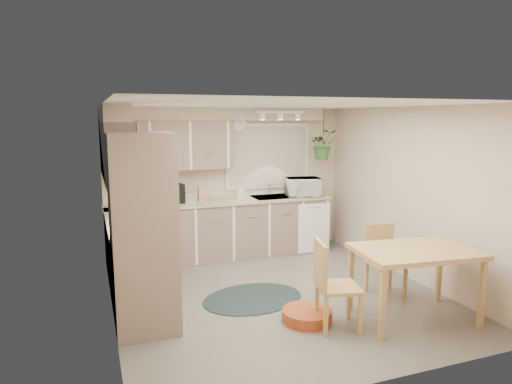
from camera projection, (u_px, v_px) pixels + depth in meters
floor at (277, 295)px, 5.84m from camera, size 4.20×4.20×0.00m
ceiling at (278, 105)px, 5.45m from camera, size 4.20×4.20×0.00m
wall_back at (228, 181)px, 7.59m from camera, size 4.00×0.04×2.40m
wall_front at (378, 248)px, 3.70m from camera, size 4.00×0.04×2.40m
wall_left at (108, 215)px, 4.96m from camera, size 0.04×4.20×2.40m
wall_right at (410, 194)px, 6.33m from camera, size 0.04×4.20×2.40m
base_cab_left at (132, 256)px, 6.00m from camera, size 0.60×1.85×0.90m
base_cab_back at (222, 230)px, 7.37m from camera, size 3.60×0.60×0.90m
counter_left at (131, 221)px, 5.93m from camera, size 0.64×1.89×0.04m
counter_back at (222, 202)px, 7.28m from camera, size 3.64×0.64×0.04m
oven_stack at (143, 234)px, 4.75m from camera, size 0.65×0.65×2.10m
wall_oven_face at (174, 231)px, 4.86m from camera, size 0.02×0.56×0.58m
upper_cab_left at (116, 151)px, 5.85m from camera, size 0.35×2.00×0.75m
upper_cab_back at (169, 145)px, 6.99m from camera, size 2.00×0.35×0.75m
soffit_left at (113, 113)px, 5.76m from camera, size 0.30×2.00×0.20m
soffit_back at (218, 114)px, 7.21m from camera, size 3.60×0.30×0.20m
cooktop at (137, 229)px, 5.39m from camera, size 0.52×0.58×0.02m
range_hood at (133, 191)px, 5.31m from camera, size 0.40×0.60×0.14m
window_blinds at (268, 156)px, 7.74m from camera, size 1.40×0.02×1.00m
window_frame at (268, 156)px, 7.75m from camera, size 1.50×0.02×1.10m
sink at (274, 199)px, 7.60m from camera, size 0.70×0.48×0.10m
dishwasher_front at (314, 228)px, 7.60m from camera, size 0.58×0.02×0.83m
track_light_bar at (281, 112)px, 7.14m from camera, size 0.80×0.04×0.04m
wall_clock at (237, 122)px, 7.46m from camera, size 0.30×0.03×0.30m
dining_table at (414, 284)px, 5.10m from camera, size 1.39×1.01×0.82m
chair_left at (339, 285)px, 4.87m from camera, size 0.54×0.54×0.96m
chair_back at (386, 261)px, 5.77m from camera, size 0.46×0.46×0.90m
braided_rug at (253, 298)px, 5.73m from camera, size 1.43×1.15×0.01m
pet_bed at (307, 315)px, 5.09m from camera, size 0.61×0.61×0.13m
microwave at (303, 185)px, 7.64m from camera, size 0.61×0.42×0.38m
soap_bottle at (240, 194)px, 7.54m from camera, size 0.14×0.22×0.10m
hanging_plant at (323, 148)px, 7.66m from camera, size 0.55×0.59×0.39m
coffee_maker at (178, 194)px, 7.02m from camera, size 0.21×0.23×0.30m
toaster at (189, 197)px, 7.11m from camera, size 0.27×0.19×0.15m
knife_block at (201, 194)px, 7.21m from camera, size 0.10×0.10×0.22m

